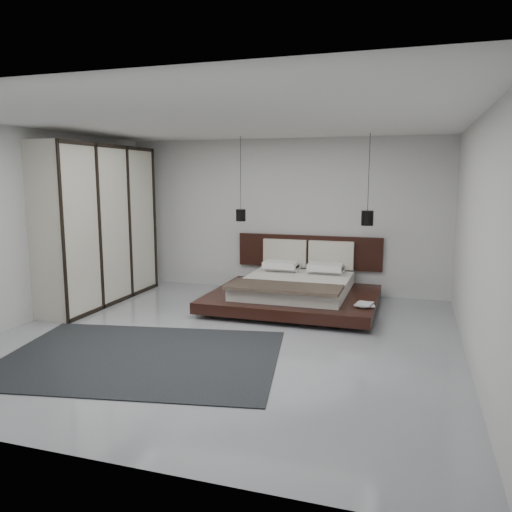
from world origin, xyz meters
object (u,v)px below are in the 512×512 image
(bed, at_px, (295,289))
(wardrobe, at_px, (99,225))
(pendant_left, at_px, (241,215))
(lattice_screen, at_px, (126,219))
(pendant_right, at_px, (367,218))
(rug, at_px, (141,357))

(bed, relative_size, wardrobe, 0.99)
(bed, distance_m, wardrobe, 3.45)
(bed, height_order, pendant_left, pendant_left)
(lattice_screen, xyz_separation_m, pendant_right, (4.56, -0.13, 0.15))
(bed, distance_m, pendant_left, 1.65)
(pendant_left, relative_size, rug, 0.45)
(pendant_right, bearing_deg, lattice_screen, 178.34)
(pendant_right, distance_m, rug, 4.26)
(wardrobe, bearing_deg, lattice_screen, 101.53)
(lattice_screen, bearing_deg, wardrobe, -78.47)
(pendant_left, xyz_separation_m, pendant_right, (2.18, 0.00, 0.00))
(lattice_screen, height_order, bed, lattice_screen)
(rug, bearing_deg, pendant_left, 88.22)
(pendant_right, bearing_deg, wardrobe, -165.65)
(bed, height_order, wardrobe, wardrobe)
(pendant_left, xyz_separation_m, wardrobe, (-2.13, -1.10, -0.14))
(pendant_right, height_order, wardrobe, pendant_right)
(bed, distance_m, pendant_right, 1.65)
(pendant_left, bearing_deg, rug, -91.78)
(bed, bearing_deg, lattice_screen, 171.20)
(lattice_screen, bearing_deg, pendant_right, -1.66)
(lattice_screen, bearing_deg, bed, -8.80)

